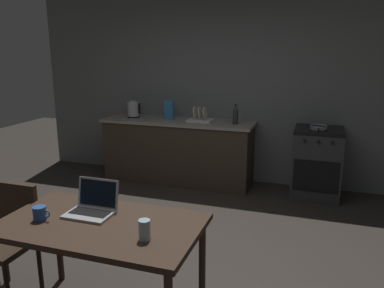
{
  "coord_description": "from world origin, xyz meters",
  "views": [
    {
      "loc": [
        1.28,
        -2.8,
        1.89
      ],
      "look_at": [
        0.05,
        0.9,
        0.92
      ],
      "focal_mm": 36.19,
      "sensor_mm": 36.0,
      "label": 1
    }
  ],
  "objects": [
    {
      "name": "coffee_mug",
      "position": [
        -0.46,
        -0.83,
        0.81
      ],
      "size": [
        0.13,
        0.09,
        0.1
      ],
      "color": "#264C8C",
      "rests_on": "dining_table"
    },
    {
      "name": "dining_table",
      "position": [
        -0.05,
        -0.73,
        0.68
      ],
      "size": [
        1.35,
        0.77,
        0.76
      ],
      "color": "#332319",
      "rests_on": "ground_plane"
    },
    {
      "name": "electric_kettle",
      "position": [
        -1.3,
        2.25,
        1.01
      ],
      "size": [
        0.2,
        0.17,
        0.25
      ],
      "color": "black",
      "rests_on": "kitchen_counter"
    },
    {
      "name": "stove_oven",
      "position": [
        1.3,
        2.25,
        0.45
      ],
      "size": [
        0.6,
        0.62,
        0.9
      ],
      "color": "#2D2D30",
      "rests_on": "ground_plane"
    },
    {
      "name": "ground_plane",
      "position": [
        0.0,
        0.0,
        0.0
      ],
      "size": [
        12.0,
        12.0,
        0.0
      ],
      "primitive_type": "plane",
      "color": "#2D2823"
    },
    {
      "name": "chair",
      "position": [
        -0.9,
        -0.67,
        0.5
      ],
      "size": [
        0.4,
        0.4,
        0.88
      ],
      "rotation": [
        0.0,
        0.0,
        0.13
      ],
      "color": "#2D2116",
      "rests_on": "ground_plane"
    },
    {
      "name": "laptop",
      "position": [
        -0.18,
        -0.62,
        0.8
      ],
      "size": [
        0.32,
        0.26,
        0.22
      ],
      "rotation": [
        0.0,
        0.0,
        0.19
      ],
      "color": "#99999E",
      "rests_on": "dining_table"
    },
    {
      "name": "drinking_glass",
      "position": [
        0.33,
        -0.86,
        0.82
      ],
      "size": [
        0.07,
        0.07,
        0.13
      ],
      "color": "#99B7C6",
      "rests_on": "dining_table"
    },
    {
      "name": "bottle",
      "position": [
        0.23,
        2.2,
        1.02
      ],
      "size": [
        0.07,
        0.07,
        0.27
      ],
      "color": "#2D2D33",
      "rests_on": "kitchen_counter"
    },
    {
      "name": "kitchen_counter",
      "position": [
        -0.6,
        2.25,
        0.45
      ],
      "size": [
        2.16,
        0.64,
        0.9
      ],
      "color": "#382D23",
      "rests_on": "ground_plane"
    },
    {
      "name": "cereal_box",
      "position": [
        -0.75,
        2.27,
        1.03
      ],
      "size": [
        0.13,
        0.05,
        0.27
      ],
      "color": "#3372B2",
      "rests_on": "kitchen_counter"
    },
    {
      "name": "frying_pan",
      "position": [
        1.29,
        2.22,
        0.92
      ],
      "size": [
        0.22,
        0.39,
        0.05
      ],
      "color": "gray",
      "rests_on": "stove_oven"
    },
    {
      "name": "dish_rack",
      "position": [
        -0.27,
        2.25,
        0.94
      ],
      "size": [
        0.34,
        0.26,
        0.21
      ],
      "color": "silver",
      "rests_on": "kitchen_counter"
    },
    {
      "name": "back_wall",
      "position": [
        0.3,
        2.6,
        1.41
      ],
      "size": [
        6.4,
        0.1,
        2.82
      ],
      "primitive_type": "cube",
      "color": "slate",
      "rests_on": "ground_plane"
    }
  ]
}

